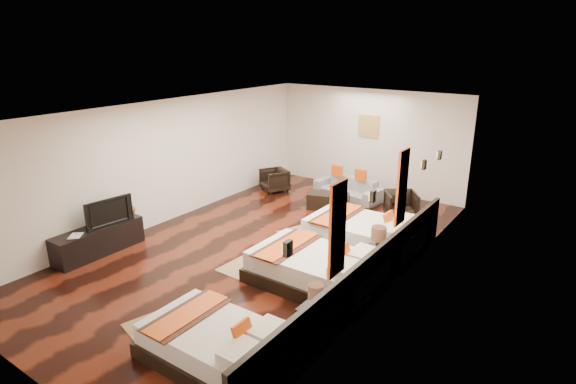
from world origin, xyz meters
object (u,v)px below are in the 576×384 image
Objects in this scene: nightstand_b at (377,260)px; armchair_right at (401,205)px; coffee_table at (328,201)px; sofa at (348,188)px; book at (70,236)px; table_plant at (334,189)px; bed_near at (218,344)px; nightstand_a at (315,318)px; figurine at (127,208)px; bed_mid at (317,269)px; bed_far at (364,234)px; tv_console at (99,240)px; armchair_left at (274,180)px; tv at (107,211)px.

nightstand_b is 3.13m from armchair_right.
sofa is at bearing 90.00° from coffee_table.
table_plant is (2.56, 5.43, -0.04)m from book.
nightstand_b is (0.75, 3.28, 0.08)m from bed_near.
nightstand_a is 5.00m from book.
sofa is 1.05m from coffee_table.
figurine is at bearing 156.94° from bed_near.
bed_mid is 2.33× the size of nightstand_b.
book is at bearing 173.17° from bed_near.
bed_far is 2.34× the size of nightstand_b.
table_plant is at bearing 157.30° from armchair_right.
bed_mid is 7.99× the size of book.
nightstand_a is at bearing -63.20° from table_plant.
bed_mid is 1.26× the size of tv_console.
nightstand_b is 0.54× the size of tv_console.
bed_near reaches higher than sofa.
armchair_left is at bearing 84.70° from tv_console.
book is (-4.95, -2.78, 0.22)m from nightstand_b.
sofa is 2.73× the size of armchair_left.
armchair_left is at bearing 131.45° from nightstand_a.
nightstand_a is at bearing -83.95° from tv.
armchair_right is 2.83× the size of table_plant.
figurine reaches higher than table_plant.
tv is 1.42× the size of armchair_left.
bed_mid reaches higher than coffee_table.
figurine reaches higher than armchair_left.
nightstand_b is at bearing -47.99° from table_plant.
sofa is (-2.50, 3.64, -0.07)m from nightstand_b.
book is at bearing -101.43° from sofa.
armchair_right is (4.12, 5.02, -0.51)m from tv.
nightstand_a is (0.75, -3.11, -0.01)m from bed_far.
armchair_left reaches higher than book.
bed_mid is at bearing 18.56° from tv_console.
bed_mid is at bearing -17.38° from armchair_left.
nightstand_a reaches higher than table_plant.
bed_far is 3.20m from nightstand_a.
tv is (-4.15, -1.18, 0.53)m from bed_mid.
tv_console is at bearing -155.87° from nightstand_b.
table_plant is (-1.63, 5.93, 0.27)m from bed_near.
sofa is at bearing -16.03° from tv.
bed_near is 7.28m from armchair_left.
nightstand_a is 4.93m from tv.
nightstand_b is 5.31m from tv.
armchair_right is (-0.03, 3.84, 0.03)m from bed_mid.
tv is (0.05, 0.23, 0.55)m from tv_console.
tv_console is (-4.95, -2.22, -0.07)m from nightstand_b.
armchair_left reaches higher than sofa.
sofa is (2.45, 5.85, -0.00)m from tv_console.
bed_near is 2.44× the size of nightstand_a.
bed_far is at bearing -46.63° from sofa.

